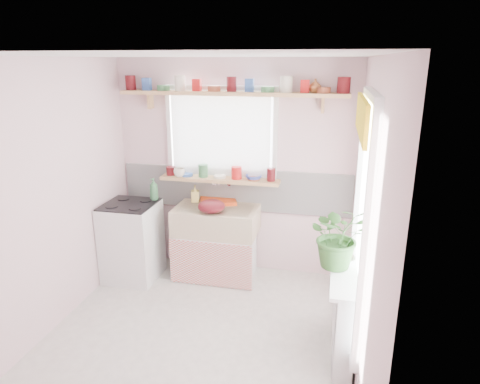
# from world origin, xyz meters

# --- Properties ---
(room) EXTENTS (3.20, 3.20, 3.20)m
(room) POSITION_xyz_m (0.66, 0.86, 1.37)
(room) COLOR silver
(room) RESTS_ON ground
(sink_unit) EXTENTS (0.95, 0.65, 1.11)m
(sink_unit) POSITION_xyz_m (-0.15, 1.29, 0.43)
(sink_unit) COLOR white
(sink_unit) RESTS_ON ground
(cooker) EXTENTS (0.58, 0.58, 0.93)m
(cooker) POSITION_xyz_m (-1.10, 1.05, 0.46)
(cooker) COLOR white
(cooker) RESTS_ON ground
(radiator_ledge) EXTENTS (0.22, 0.95, 0.78)m
(radiator_ledge) POSITION_xyz_m (1.30, 0.20, 0.40)
(radiator_ledge) COLOR white
(radiator_ledge) RESTS_ON ground
(windowsill) EXTENTS (1.40, 0.22, 0.04)m
(windowsill) POSITION_xyz_m (-0.15, 1.48, 1.14)
(windowsill) COLOR tan
(windowsill) RESTS_ON room
(pine_shelf) EXTENTS (2.52, 0.24, 0.04)m
(pine_shelf) POSITION_xyz_m (0.00, 1.47, 2.12)
(pine_shelf) COLOR tan
(pine_shelf) RESTS_ON room
(shelf_crockery) EXTENTS (2.47, 0.11, 0.12)m
(shelf_crockery) POSITION_xyz_m (-0.02, 1.47, 2.19)
(shelf_crockery) COLOR #590F14
(shelf_crockery) RESTS_ON pine_shelf
(sill_crockery) EXTENTS (1.35, 0.11, 0.12)m
(sill_crockery) POSITION_xyz_m (-0.17, 1.48, 1.22)
(sill_crockery) COLOR #590F14
(sill_crockery) RESTS_ON windowsill
(dish_tray) EXTENTS (0.49, 0.43, 0.04)m
(dish_tray) POSITION_xyz_m (-0.18, 1.50, 0.87)
(dish_tray) COLOR #EE4B15
(dish_tray) RESTS_ON sink_unit
(colander) EXTENTS (0.40, 0.40, 0.14)m
(colander) POSITION_xyz_m (-0.16, 1.15, 0.92)
(colander) COLOR #530E15
(colander) RESTS_ON sink_unit
(jade_plant) EXTENTS (0.61, 0.56, 0.57)m
(jade_plant) POSITION_xyz_m (1.21, 0.28, 1.06)
(jade_plant) COLOR #2E5D25
(jade_plant) RESTS_ON radiator_ledge
(fruit_bowl) EXTENTS (0.36, 0.36, 0.07)m
(fruit_bowl) POSITION_xyz_m (1.21, 0.35, 0.81)
(fruit_bowl) COLOR silver
(fruit_bowl) RESTS_ON radiator_ledge
(herb_pot) EXTENTS (0.15, 0.12, 0.24)m
(herb_pot) POSITION_xyz_m (1.21, 0.28, 0.89)
(herb_pot) COLOR #336428
(herb_pot) RESTS_ON radiator_ledge
(soap_bottle_sink) EXTENTS (0.11, 0.11, 0.20)m
(soap_bottle_sink) POSITION_xyz_m (-0.45, 1.47, 0.95)
(soap_bottle_sink) COLOR #E9D367
(soap_bottle_sink) RESTS_ON sink_unit
(sill_cup) EXTENTS (0.14, 0.14, 0.10)m
(sill_cup) POSITION_xyz_m (-0.62, 1.42, 1.21)
(sill_cup) COLOR beige
(sill_cup) RESTS_ON windowsill
(sill_bowl) EXTENTS (0.23, 0.23, 0.06)m
(sill_bowl) POSITION_xyz_m (0.25, 1.48, 1.19)
(sill_bowl) COLOR #374DB4
(sill_bowl) RESTS_ON windowsill
(shelf_vase) EXTENTS (0.15, 0.15, 0.14)m
(shelf_vase) POSITION_xyz_m (0.89, 1.53, 2.21)
(shelf_vase) COLOR #B36837
(shelf_vase) RESTS_ON pine_shelf
(cooker_bottle) EXTENTS (0.13, 0.13, 0.26)m
(cooker_bottle) POSITION_xyz_m (-0.88, 1.25, 1.04)
(cooker_bottle) COLOR #3A7547
(cooker_bottle) RESTS_ON cooker
(fruit) EXTENTS (0.20, 0.14, 0.10)m
(fruit) POSITION_xyz_m (1.22, 0.36, 0.87)
(fruit) COLOR #F05714
(fruit) RESTS_ON fruit_bowl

